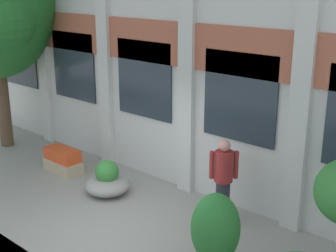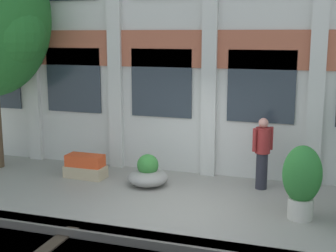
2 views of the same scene
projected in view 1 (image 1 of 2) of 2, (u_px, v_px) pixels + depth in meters
The scene contains 5 objects.
ground_plane at pixel (102, 233), 8.42m from camera, with size 80.00×80.00×0.00m, color gray.
potted_plant_wide_bowl at pixel (107, 182), 9.87m from camera, with size 0.94×0.94×0.74m.
potted_plant_fluted_column at pixel (215, 234), 6.88m from camera, with size 0.73×0.73×1.43m.
potted_plant_square_trough at pixel (63, 161), 10.99m from camera, with size 1.03×0.54×0.57m.
resident_by_doorway at pixel (223, 179), 8.54m from camera, with size 0.42×0.38×1.63m.
Camera 1 is at (5.78, -4.83, 4.39)m, focal length 50.00 mm.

